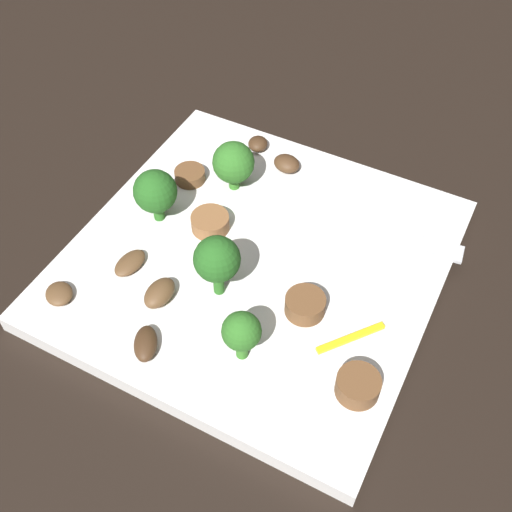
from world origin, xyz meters
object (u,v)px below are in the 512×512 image
at_px(mushroom_5, 146,344).
at_px(mushroom_1, 59,294).
at_px(broccoli_floret_1, 233,163).
at_px(broccoli_floret_2, 217,260).
at_px(fork, 372,231).
at_px(mushroom_2, 258,144).
at_px(mushroom_3, 160,293).
at_px(broccoli_floret_3, 157,190).
at_px(sausage_slice_3, 190,175).
at_px(sausage_slice_0, 305,305).
at_px(sausage_slice_1, 358,386).
at_px(plate, 256,262).
at_px(sausage_slice_2, 210,222).
at_px(mushroom_0, 130,263).
at_px(mushroom_4, 287,164).
at_px(pepper_strip_0, 351,338).
at_px(broccoli_floret_0, 242,332).

bearing_deg(mushroom_5, mushroom_1, 175.13).
distance_m(broccoli_floret_1, broccoli_floret_2, 0.12).
height_order(fork, broccoli_floret_1, broccoli_floret_1).
bearing_deg(mushroom_2, mushroom_3, -85.61).
relative_size(broccoli_floret_3, sausage_slice_3, 1.80).
distance_m(mushroom_1, mushroom_2, 0.23).
bearing_deg(sausage_slice_0, sausage_slice_1, -36.78).
bearing_deg(mushroom_3, plate, 57.50).
bearing_deg(sausage_slice_2, mushroom_0, -118.50).
bearing_deg(sausage_slice_2, broccoli_floret_1, 96.93).
relative_size(broccoli_floret_1, mushroom_0, 1.54).
height_order(mushroom_4, pepper_strip_0, mushroom_4).
distance_m(sausage_slice_3, mushroom_0, 0.11).
distance_m(broccoli_floret_3, sausage_slice_2, 0.05).
height_order(sausage_slice_3, mushroom_4, mushroom_4).
xyz_separation_m(broccoli_floret_2, sausage_slice_1, (0.13, -0.03, -0.03)).
xyz_separation_m(mushroom_1, mushroom_5, (0.09, -0.01, 0.00)).
distance_m(mushroom_4, mushroom_5, 0.22).
relative_size(mushroom_3, mushroom_4, 1.21).
bearing_deg(pepper_strip_0, fork, 102.44).
distance_m(broccoli_floret_1, mushroom_2, 0.06).
height_order(broccoli_floret_2, mushroom_1, broccoli_floret_2).
relative_size(fork, broccoli_floret_2, 3.19).
height_order(fork, mushroom_0, mushroom_0).
relative_size(fork, broccoli_floret_3, 3.62).
distance_m(sausage_slice_2, mushroom_1, 0.13).
height_order(plate, sausage_slice_2, sausage_slice_2).
bearing_deg(plate, broccoli_floret_3, 178.81).
height_order(broccoli_floret_1, sausage_slice_1, broccoli_floret_1).
bearing_deg(broccoli_floret_0, broccoli_floret_1, 120.70).
relative_size(broccoli_floret_0, mushroom_0, 1.45).
height_order(broccoli_floret_1, mushroom_0, broccoli_floret_1).
relative_size(broccoli_floret_2, sausage_slice_3, 2.04).
distance_m(plate, sausage_slice_1, 0.14).
bearing_deg(sausage_slice_1, sausage_slice_3, 148.81).
xyz_separation_m(broccoli_floret_2, broccoli_floret_3, (-0.08, 0.05, -0.01)).
relative_size(sausage_slice_3, mushroom_1, 1.15).
bearing_deg(sausage_slice_1, mushroom_1, -172.50).
height_order(plate, mushroom_2, mushroom_2).
xyz_separation_m(broccoli_floret_3, sausage_slice_2, (0.05, 0.01, -0.02)).
height_order(broccoli_floret_3, sausage_slice_1, broccoli_floret_3).
height_order(broccoli_floret_1, mushroom_1, broccoli_floret_1).
xyz_separation_m(broccoli_floret_1, mushroom_4, (0.03, 0.04, -0.02)).
bearing_deg(sausage_slice_3, broccoli_floret_1, 14.69).
height_order(broccoli_floret_0, mushroom_0, broccoli_floret_0).
relative_size(fork, mushroom_1, 7.49).
xyz_separation_m(sausage_slice_3, mushroom_3, (0.05, -0.13, 0.00)).
relative_size(mushroom_2, mushroom_4, 0.80).
xyz_separation_m(mushroom_0, mushroom_4, (0.06, 0.16, 0.00)).
relative_size(mushroom_0, mushroom_5, 1.01).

